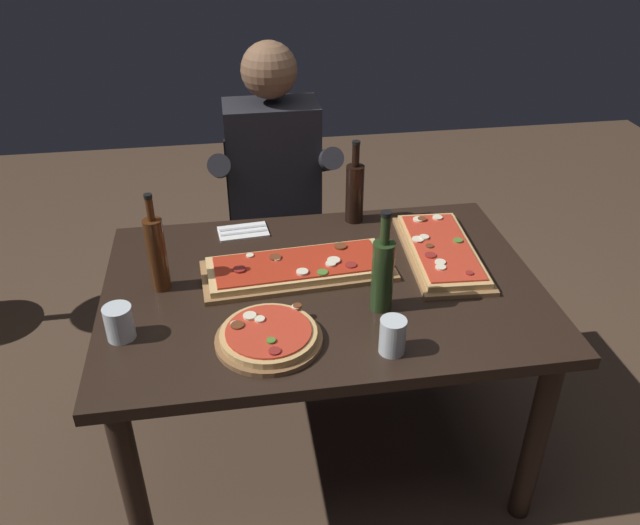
{
  "coord_description": "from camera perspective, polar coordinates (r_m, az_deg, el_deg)",
  "views": [
    {
      "loc": [
        -0.27,
        -1.69,
        1.89
      ],
      "look_at": [
        0.0,
        0.05,
        0.79
      ],
      "focal_mm": 35.92,
      "sensor_mm": 36.0,
      "label": 1
    }
  ],
  "objects": [
    {
      "name": "tumbler_far_side",
      "position": [
        1.9,
        -17.45,
        -5.13
      ],
      "size": [
        0.08,
        0.08,
        0.1
      ],
      "color": "silver",
      "rests_on": "dining_table"
    },
    {
      "name": "vinegar_bottle_green",
      "position": [
        1.9,
        5.61,
        -0.89
      ],
      "size": [
        0.07,
        0.07,
        0.33
      ],
      "color": "#233819",
      "rests_on": "dining_table"
    },
    {
      "name": "ground_plane",
      "position": [
        2.56,
        0.18,
        -15.81
      ],
      "size": [
        6.4,
        6.4,
        0.0
      ],
      "primitive_type": "plane",
      "color": "#4C3828"
    },
    {
      "name": "pizza_rectangular_left",
      "position": [
        2.24,
        10.74,
        1.04
      ],
      "size": [
        0.27,
        0.54,
        0.05
      ],
      "color": "olive",
      "rests_on": "dining_table"
    },
    {
      "name": "napkin_cutlery_set",
      "position": [
        2.37,
        -6.87,
        2.75
      ],
      "size": [
        0.19,
        0.13,
        0.01
      ],
      "color": "white",
      "rests_on": "dining_table"
    },
    {
      "name": "pizza_rectangular_front",
      "position": [
        2.11,
        -1.96,
        -0.5
      ],
      "size": [
        0.65,
        0.29,
        0.05
      ],
      "color": "olive",
      "rests_on": "dining_table"
    },
    {
      "name": "seated_diner",
      "position": [
        2.7,
        -4.05,
        6.65
      ],
      "size": [
        0.53,
        0.41,
        1.33
      ],
      "color": "#23232D",
      "rests_on": "ground_plane"
    },
    {
      "name": "oil_bottle_amber",
      "position": [
        2.39,
        3.11,
        6.36
      ],
      "size": [
        0.07,
        0.07,
        0.32
      ],
      "color": "black",
      "rests_on": "dining_table"
    },
    {
      "name": "diner_chair",
      "position": [
        2.92,
        -4.08,
        3.1
      ],
      "size": [
        0.44,
        0.44,
        0.87
      ],
      "color": "black",
      "rests_on": "ground_plane"
    },
    {
      "name": "wine_bottle_dark",
      "position": [
        2.04,
        -14.34,
        0.86
      ],
      "size": [
        0.06,
        0.06,
        0.33
      ],
      "color": "#47230F",
      "rests_on": "dining_table"
    },
    {
      "name": "pizza_round_far",
      "position": [
        1.82,
        -4.6,
        -6.56
      ],
      "size": [
        0.31,
        0.31,
        0.05
      ],
      "color": "brown",
      "rests_on": "dining_table"
    },
    {
      "name": "dining_table",
      "position": [
        2.12,
        0.21,
        -4.04
      ],
      "size": [
        1.4,
        0.96,
        0.74
      ],
      "color": "black",
      "rests_on": "ground_plane"
    },
    {
      "name": "tumbler_near_camera",
      "position": [
        1.78,
        6.48,
        -6.52
      ],
      "size": [
        0.07,
        0.07,
        0.11
      ],
      "color": "silver",
      "rests_on": "dining_table"
    }
  ]
}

